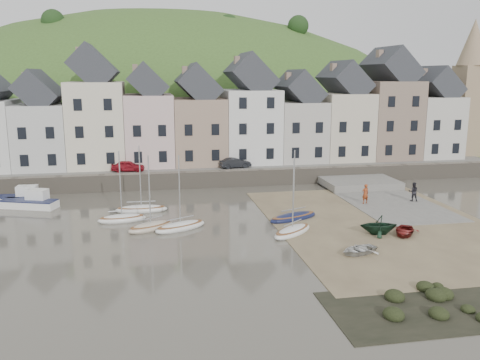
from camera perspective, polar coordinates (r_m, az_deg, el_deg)
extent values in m
plane|color=#4B473B|center=(40.67, 1.53, -5.86)|extent=(160.00, 160.00, 0.00)
cube|color=#3B5A24|center=(71.31, -3.76, 2.46)|extent=(90.00, 30.00, 1.50)
cube|color=slate|center=(59.93, -2.49, 1.45)|extent=(70.00, 7.00, 0.10)
cube|color=slate|center=(56.66, -2.00, 0.17)|extent=(70.00, 1.20, 1.80)
cube|color=brown|center=(44.16, 15.69, -4.82)|extent=(18.00, 26.00, 0.06)
cube|color=slate|center=(52.80, 15.83, -2.08)|extent=(8.00, 18.00, 0.12)
ellipsoid|color=#3B5A24|center=(102.55, -8.23, -5.49)|extent=(134.40, 84.00, 84.00)
cylinder|color=#382619|center=(87.21, -20.25, 14.86)|extent=(0.50, 0.50, 3.00)
sphere|color=#213D19|center=(87.41, -20.38, 16.49)|extent=(3.60, 3.60, 3.60)
cylinder|color=#382619|center=(90.08, -10.70, 15.25)|extent=(0.50, 0.50, 3.00)
sphere|color=#213D19|center=(90.27, -10.76, 16.83)|extent=(3.60, 3.60, 3.60)
cylinder|color=#382619|center=(89.19, -1.33, 15.48)|extent=(0.50, 0.50, 3.00)
sphere|color=#213D19|center=(89.38, -1.34, 17.08)|extent=(3.60, 3.60, 3.60)
cylinder|color=#382619|center=(90.88, 6.54, 15.34)|extent=(0.50, 0.50, 3.00)
sphere|color=#213D19|center=(91.07, 6.58, 16.91)|extent=(3.60, 3.60, 3.60)
cube|color=beige|center=(63.46, -21.28, 4.61)|extent=(5.80, 8.00, 7.50)
cube|color=gray|center=(63.35, -23.04, 10.53)|extent=(0.60, 0.90, 1.40)
cube|color=beige|center=(62.46, -15.79, 6.02)|extent=(6.40, 8.00, 10.00)
cube|color=gray|center=(62.40, -17.73, 13.48)|extent=(0.60, 0.90, 1.40)
cube|color=beige|center=(62.25, -10.18, 5.57)|extent=(5.60, 8.00, 8.50)
cube|color=gray|center=(61.91, -11.75, 12.04)|extent=(0.60, 0.90, 1.40)
cube|color=gray|center=(62.58, -4.70, 5.52)|extent=(6.20, 8.00, 8.00)
cube|color=gray|center=(62.07, -6.27, 12.03)|extent=(0.60, 0.90, 1.40)
cube|color=silver|center=(63.48, 1.13, 6.10)|extent=(6.60, 8.00, 9.00)
cube|color=gray|center=(62.87, -0.35, 13.19)|extent=(0.60, 0.90, 1.40)
cube|color=#B4AEA4|center=(65.09, 6.55, 5.50)|extent=(5.80, 8.00, 7.50)
cube|color=gray|center=(64.29, 5.43, 11.41)|extent=(0.60, 0.90, 1.40)
cube|color=beige|center=(67.00, 11.47, 5.95)|extent=(6.00, 8.00, 8.50)
cube|color=gray|center=(66.13, 10.49, 12.23)|extent=(0.60, 0.90, 1.40)
cube|color=#836E5E|center=(69.48, 16.32, 6.54)|extent=(6.40, 8.00, 10.00)
cube|color=gray|center=(68.57, 15.50, 13.41)|extent=(0.60, 0.90, 1.40)
cube|color=beige|center=(72.52, 20.64, 5.67)|extent=(5.80, 8.00, 8.00)
cube|color=gray|center=(71.46, 20.04, 11.20)|extent=(0.60, 0.90, 1.40)
cube|color=#997F60|center=(75.28, 24.31, 7.11)|extent=(3.50, 3.50, 12.00)
cone|color=#997F60|center=(75.23, 24.91, 13.94)|extent=(4.00, 4.00, 6.00)
ellipsoid|color=white|center=(47.28, -11.07, -3.29)|extent=(4.74, 1.59, 0.84)
ellipsoid|color=brown|center=(47.22, -11.08, -3.03)|extent=(4.36, 1.44, 0.20)
cylinder|color=#B2B5B7|center=(46.57, -11.22, 0.40)|extent=(0.10, 0.10, 5.60)
cylinder|color=#B2B5B7|center=(47.09, -11.11, -2.40)|extent=(2.59, 0.13, 0.08)
ellipsoid|color=white|center=(44.55, -13.18, -4.32)|extent=(4.26, 2.08, 0.84)
ellipsoid|color=brown|center=(44.49, -13.19, -4.04)|extent=(3.92, 1.89, 0.20)
cylinder|color=#B2B5B7|center=(43.81, -13.37, -0.42)|extent=(0.10, 0.10, 5.60)
cylinder|color=#B2B5B7|center=(44.35, -13.22, -3.38)|extent=(2.23, 0.40, 0.08)
ellipsoid|color=beige|center=(41.75, -10.04, -5.28)|extent=(4.25, 3.32, 0.84)
ellipsoid|color=brown|center=(41.69, -10.05, -4.99)|extent=(3.90, 3.04, 0.20)
cylinder|color=#B2B5B7|center=(40.95, -10.20, -1.13)|extent=(0.10, 0.10, 5.60)
cylinder|color=#B2B5B7|center=(41.54, -10.08, -4.29)|extent=(1.96, 1.18, 0.08)
ellipsoid|color=white|center=(41.47, -6.75, -5.29)|extent=(4.77, 3.43, 0.84)
ellipsoid|color=brown|center=(41.41, -6.75, -5.00)|extent=(4.38, 3.14, 0.20)
cylinder|color=#B2B5B7|center=(40.67, -6.85, -1.11)|extent=(0.10, 0.10, 5.60)
cylinder|color=#B2B5B7|center=(41.26, -6.77, -4.30)|extent=(2.29, 1.23, 0.08)
ellipsoid|color=white|center=(40.19, 5.94, -5.84)|extent=(4.38, 4.03, 0.84)
ellipsoid|color=brown|center=(40.12, 5.95, -5.54)|extent=(4.02, 3.70, 0.20)
cylinder|color=#B2B5B7|center=(39.36, 6.04, -1.53)|extent=(0.10, 0.10, 5.60)
cylinder|color=#B2B5B7|center=(39.97, 5.96, -4.81)|extent=(1.93, 1.65, 0.08)
ellipsoid|color=#141A3F|center=(44.07, 6.03, -4.24)|extent=(5.13, 3.34, 0.84)
ellipsoid|color=brown|center=(44.01, 6.04, -3.97)|extent=(4.71, 3.05, 0.20)
cylinder|color=#B2B5B7|center=(43.32, 6.12, -0.30)|extent=(0.10, 0.10, 5.60)
cylinder|color=#B2B5B7|center=(43.87, 6.05, -3.30)|extent=(2.52, 1.15, 0.08)
cube|color=white|center=(51.66, -22.75, -2.54)|extent=(5.64, 3.44, 0.70)
cube|color=#141A3F|center=(51.58, -22.78, -2.14)|extent=(5.55, 3.45, 0.08)
cube|color=white|center=(51.57, -21.94, -1.53)|extent=(2.18, 1.77, 1.00)
cube|color=white|center=(53.90, -23.69, -2.05)|extent=(5.48, 1.92, 0.70)
cube|color=#141A3F|center=(53.82, -23.72, -1.66)|extent=(5.37, 1.97, 0.08)
cube|color=white|center=(53.57, -22.91, -1.13)|extent=(1.94, 1.28, 1.00)
imported|color=beige|center=(36.56, 13.23, -7.66)|extent=(3.38, 2.88, 0.59)
imported|color=black|center=(41.12, 15.38, -4.88)|extent=(3.21, 2.86, 1.53)
imported|color=maroon|center=(41.64, 18.07, -5.50)|extent=(3.43, 3.67, 0.62)
imported|color=#913A1A|center=(50.13, 13.96, -1.52)|extent=(0.77, 0.57, 1.91)
imported|color=black|center=(52.42, 18.98, -1.25)|extent=(1.08, 0.95, 1.89)
imported|color=maroon|center=(58.34, -12.53, 1.56)|extent=(3.81, 1.84, 1.25)
imported|color=black|center=(59.13, -0.54, 1.95)|extent=(3.78, 1.81, 1.19)
cube|color=black|center=(30.55, 23.02, -12.98)|extent=(14.00, 6.00, 0.05)
ellipsoid|color=black|center=(30.16, 24.34, -13.16)|extent=(0.74, 0.82, 0.48)
ellipsoid|color=black|center=(32.49, 21.43, -11.13)|extent=(0.67, 0.74, 0.44)
ellipsoid|color=black|center=(31.96, 20.21, -11.29)|extent=(1.02, 1.12, 0.66)
ellipsoid|color=black|center=(31.00, 21.27, -12.05)|extent=(1.15, 1.27, 0.75)
ellipsoid|color=black|center=(31.35, 21.98, -11.85)|extent=(1.12, 1.23, 0.73)
ellipsoid|color=black|center=(30.17, 17.07, -12.45)|extent=(1.11, 1.22, 0.72)
ellipsoid|color=black|center=(28.95, 21.55, -13.87)|extent=(1.04, 1.14, 0.68)
ellipsoid|color=black|center=(28.09, 16.96, -14.32)|extent=(1.11, 1.22, 0.72)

